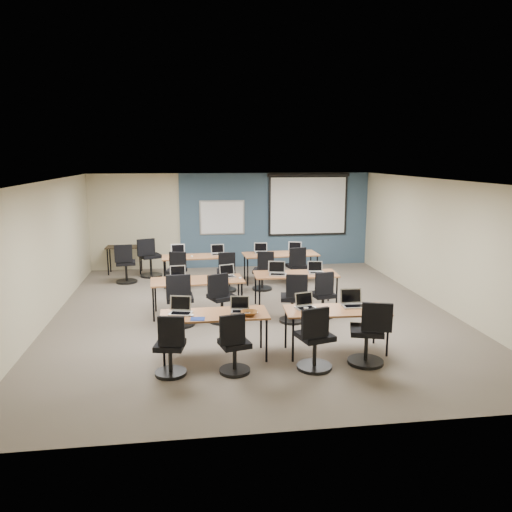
{
  "coord_description": "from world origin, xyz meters",
  "views": [
    {
      "loc": [
        -1.29,
        -9.72,
        3.16
      ],
      "look_at": [
        0.12,
        0.4,
        1.12
      ],
      "focal_mm": 35.0,
      "sensor_mm": 36.0,
      "label": 1
    }
  ],
  "objects": [
    {
      "name": "mouse_6",
      "position": [
        0.72,
        0.14,
        0.74
      ],
      "size": [
        0.06,
        0.09,
        0.03
      ],
      "primitive_type": "ellipsoid",
      "rotation": [
        0.0,
        0.0,
        -0.07
      ],
      "color": "white",
      "rests_on": "training_table_mid_right"
    },
    {
      "name": "task_chair_3",
      "position": [
        1.42,
        -2.78,
        0.43
      ],
      "size": [
        0.57,
        0.56,
        1.03
      ],
      "rotation": [
        0.0,
        0.0,
        -0.3
      ],
      "color": "black",
      "rests_on": "floor"
    },
    {
      "name": "laptop_5",
      "position": [
        -0.5,
        0.24,
        0.79
      ],
      "size": [
        0.32,
        0.27,
        0.25
      ],
      "rotation": [
        0.0,
        0.0,
        0.29
      ],
      "color": "#A2A2AA",
      "rests_on": "training_table_mid_left"
    },
    {
      "name": "whiteboard",
      "position": [
        -0.3,
        4.43,
        1.45
      ],
      "size": [
        1.28,
        0.03,
        0.98
      ],
      "color": "#ABB1B4",
      "rests_on": "wall_back"
    },
    {
      "name": "laptop_9",
      "position": [
        -0.55,
        2.65,
        0.79
      ],
      "size": [
        0.33,
        0.28,
        0.25
      ],
      "rotation": [
        0.0,
        0.0,
        0.07
      ],
      "color": "silver",
      "rests_on": "training_table_back_left"
    },
    {
      "name": "floor",
      "position": [
        0.0,
        0.0,
        0.0
      ],
      "size": [
        8.0,
        9.0,
        0.02
      ],
      "primitive_type": "cube",
      "color": "#6B6354",
      "rests_on": "ground"
    },
    {
      "name": "laptop_11",
      "position": [
        1.48,
        2.71,
        0.79
      ],
      "size": [
        0.34,
        0.29,
        0.26
      ],
      "rotation": [
        0.0,
        0.0,
        -0.33
      ],
      "color": "silver",
      "rests_on": "training_table_back_right"
    },
    {
      "name": "wall_back",
      "position": [
        0.0,
        4.5,
        1.35
      ],
      "size": [
        8.0,
        0.04,
        2.7
      ],
      "primitive_type": "cube",
      "color": "beige",
      "rests_on": "ground"
    },
    {
      "name": "laptop_3",
      "position": [
        1.39,
        -2.07,
        0.8
      ],
      "size": [
        0.36,
        0.31,
        0.27
      ],
      "rotation": [
        0.0,
        0.0,
        -0.03
      ],
      "color": "silver",
      "rests_on": "training_table_front_right"
    },
    {
      "name": "training_table_back_left",
      "position": [
        -1.08,
        2.52,
        0.68
      ],
      "size": [
        1.7,
        0.71,
        0.73
      ],
      "rotation": [
        0.0,
        0.0,
        0.04
      ],
      "color": "#9F5B2A",
      "rests_on": "floor"
    },
    {
      "name": "training_table_back_right",
      "position": [
        1.05,
        2.55,
        0.69
      ],
      "size": [
        1.89,
        0.79,
        0.73
      ],
      "rotation": [
        0.0,
        0.0,
        0.05
      ],
      "color": "#A47A3D",
      "rests_on": "floor"
    },
    {
      "name": "laptop_4",
      "position": [
        -1.51,
        0.29,
        0.79
      ],
      "size": [
        0.32,
        0.27,
        0.24
      ],
      "rotation": [
        0.0,
        0.0,
        0.1
      ],
      "color": "#ABABAD",
      "rests_on": "training_table_mid_left"
    },
    {
      "name": "utility_table",
      "position": [
        -3.02,
        4.06,
        0.66
      ],
      "size": [
        0.97,
        0.54,
        0.75
      ],
      "rotation": [
        0.0,
        0.0,
        -0.03
      ],
      "color": "black",
      "rests_on": "floor"
    },
    {
      "name": "mouse_11",
      "position": [
        1.65,
        2.48,
        0.74
      ],
      "size": [
        0.06,
        0.1,
        0.03
      ],
      "primitive_type": "ellipsoid",
      "rotation": [
        0.0,
        0.0,
        -0.0
      ],
      "color": "white",
      "rests_on": "training_table_back_right"
    },
    {
      "name": "task_chair_5",
      "position": [
        -0.68,
        -0.48,
        0.41
      ],
      "size": [
        0.55,
        0.52,
        1.0
      ],
      "rotation": [
        0.0,
        0.0,
        0.41
      ],
      "color": "black",
      "rests_on": "floor"
    },
    {
      "name": "spare_chair_b",
      "position": [
        -2.87,
        2.93,
        0.42
      ],
      "size": [
        0.54,
        0.54,
        1.01
      ],
      "rotation": [
        0.0,
        0.0,
        0.1
      ],
      "color": "black",
      "rests_on": "floor"
    },
    {
      "name": "mouse_1",
      "position": [
        -0.25,
        -2.25,
        0.74
      ],
      "size": [
        0.08,
        0.11,
        0.04
      ],
      "primitive_type": "ellipsoid",
      "rotation": [
        0.0,
        0.0,
        0.18
      ],
      "color": "white",
      "rests_on": "training_table_front_left"
    },
    {
      "name": "training_table_front_left",
      "position": [
        -0.9,
        -2.17,
        0.68
      ],
      "size": [
        1.7,
        0.71,
        0.73
      ],
      "rotation": [
        0.0,
        0.0,
        0.01
      ],
      "color": "#925C36",
      "rests_on": "floor"
    },
    {
      "name": "blue_mousepad",
      "position": [
        -1.17,
        -2.41,
        0.73
      ],
      "size": [
        0.23,
        0.2,
        0.01
      ],
      "primitive_type": "cube",
      "rotation": [
        0.0,
        0.0,
        -0.09
      ],
      "color": "navy",
      "rests_on": "training_table_front_left"
    },
    {
      "name": "mouse_7",
      "position": [
        1.64,
        0.07,
        0.74
      ],
      "size": [
        0.08,
        0.1,
        0.03
      ],
      "primitive_type": "ellipsoid",
      "rotation": [
        0.0,
        0.0,
        -0.26
      ],
      "color": "white",
      "rests_on": "training_table_mid_right"
    },
    {
      "name": "mouse_2",
      "position": [
        0.79,
        -2.25,
        0.74
      ],
      "size": [
        0.07,
        0.11,
        0.04
      ],
      "primitive_type": "ellipsoid",
      "rotation": [
        0.0,
        0.0,
        0.06
      ],
      "color": "white",
      "rests_on": "training_table_front_right"
    },
    {
      "name": "mouse_5",
      "position": [
        -0.25,
        0.06,
        0.74
      ],
      "size": [
        0.07,
        0.1,
        0.03
      ],
      "primitive_type": "ellipsoid",
      "rotation": [
        0.0,
        0.0,
        0.1
      ],
      "color": "white",
      "rests_on": "training_table_mid_left"
    },
    {
      "name": "mouse_0",
      "position": [
        -1.25,
        -2.25,
        0.74
      ],
      "size": [
        0.09,
        0.11,
        0.04
      ],
      "primitive_type": "ellipsoid",
      "rotation": [
        0.0,
        0.0,
        -0.23
      ],
      "color": "white",
      "rests_on": "training_table_front_left"
    },
    {
      "name": "wall_left",
      "position": [
        -4.0,
        0.0,
        1.35
      ],
      "size": [
        0.04,
        9.0,
        2.7
      ],
      "primitive_type": "cube",
      "color": "beige",
      "rests_on": "ground"
    },
    {
      "name": "laptop_7",
      "position": [
        1.39,
        0.33,
        0.79
      ],
      "size": [
        0.32,
        0.27,
        0.24
      ],
      "rotation": [
        0.0,
        0.0,
        -0.19
      ],
      "color": "silver",
      "rests_on": "training_table_mid_right"
    },
    {
      "name": "laptop_0",
      "position": [
        -1.43,
        -2.08,
        0.79
      ],
      "size": [
        0.34,
        0.29,
        0.26
      ],
      "rotation": [
        0.0,
        0.0,
        -0.26
      ],
      "color": "#B7B7B8",
      "rests_on": "training_table_front_left"
    },
    {
      "name": "mouse_4",
      "position": [
        -1.28,
        0.15,
        0.74
      ],
      "size": [
        0.07,
        0.11,
        0.03
      ],
      "primitive_type": "ellipsoid",
      "rotation": [
        0.0,
        0.0,
        -0.12
      ],
      "color": "white",
      "rests_on": "training_table_mid_left"
    },
    {
      "name": "mouse_9",
      "position": [
        -0.38,
        2.55,
        0.74
      ],
      "size": [
        0.07,
        0.1,
        0.03
      ],
      "primitive_type": "ellipsoid",
      "rotation": [
        0.0,
        0.0,
        0.17
      ],
      "color": "white",
      "rests_on": "training_table_back_left"
    },
    {
      "name": "task_chair_9",
      "position": [
        -0.4,
        1.76,
        0.4
      ],
      "size": [
        0.49,
        0.49,
        0.97
      ],
      "rotation": [
        0.0,
        0.0,
        -0.04
      ],
      "color": "black",
      "rests_on": "floor"
    },
    {
      "name": "laptop_10",
      "position": [
        0.57,
        2.7,
        0.79
      ],
      "size": [
        0.34,
        0.29,
        0.25
      ],
      "rotation": [
        0.0,
        0.0,
        -0.12
      ],
      "color": "silver",
      "rests_on": "training_table_back_right"
    },
    {
      "name": "snack_bowl",
      "position": [
        -0.37,
        -2.33,
        0.77
      ],
      "size": [
        0.34,
        0.34,
        0.08
      ],
      "primitive_type": "imported",
      "rotation": [
        0.0,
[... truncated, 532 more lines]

